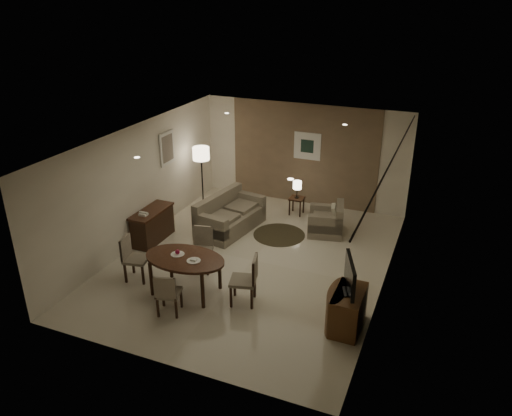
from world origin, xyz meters
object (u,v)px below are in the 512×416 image
at_px(console_desk, 153,225).
at_px(sofa, 230,213).
at_px(tv_cabinet, 348,310).
at_px(armchair, 326,219).
at_px(dining_table, 186,275).
at_px(chair_near, 169,292).
at_px(floor_lamp, 202,179).
at_px(chair_far, 201,250).
at_px(chair_right, 243,280).
at_px(side_table, 297,206).
at_px(chair_left, 137,259).

distance_m(console_desk, sofa, 1.85).
distance_m(tv_cabinet, armchair, 3.62).
distance_m(dining_table, chair_near, 0.70).
bearing_deg(floor_lamp, chair_far, -62.73).
distance_m(tv_cabinet, chair_right, 1.96).
height_order(console_desk, floor_lamp, floor_lamp).
xyz_separation_m(console_desk, armchair, (3.58, 1.88, -0.00)).
bearing_deg(chair_near, chair_right, -159.54).
bearing_deg(side_table, chair_far, -105.45).
distance_m(console_desk, floor_lamp, 2.11).
bearing_deg(chair_left, tv_cabinet, -100.76).
relative_size(chair_near, side_table, 1.84).
relative_size(tv_cabinet, armchair, 1.07).
height_order(chair_right, armchair, chair_right).
xyz_separation_m(console_desk, chair_right, (2.93, -1.50, 0.10)).
bearing_deg(chair_left, chair_far, -63.35).
bearing_deg(chair_right, armchair, 154.44).
height_order(chair_near, side_table, chair_near).
relative_size(dining_table, chair_right, 1.67).
xyz_separation_m(chair_far, chair_right, (1.27, -0.74, 0.02)).
bearing_deg(tv_cabinet, armchair, 111.12).
relative_size(chair_right, sofa, 0.53).
bearing_deg(chair_far, tv_cabinet, -26.15).
height_order(armchair, floor_lamp, floor_lamp).
distance_m(chair_near, chair_left, 1.40).
distance_m(tv_cabinet, sofa, 4.38).
distance_m(chair_near, chair_right, 1.35).
xyz_separation_m(tv_cabinet, chair_near, (-3.05, -0.79, 0.07)).
bearing_deg(floor_lamp, tv_cabinet, -37.19).
xyz_separation_m(chair_left, sofa, (0.77, 2.73, -0.03)).
xyz_separation_m(chair_far, armchair, (1.92, 2.64, -0.08)).
height_order(sofa, side_table, sofa).
height_order(console_desk, dining_table, console_desk).
xyz_separation_m(chair_far, side_table, (0.94, 3.41, -0.23)).
bearing_deg(chair_left, side_table, -36.35).
bearing_deg(chair_far, side_table, 61.31).
height_order(chair_near, sofa, sofa).
xyz_separation_m(tv_cabinet, sofa, (-3.47, 2.68, 0.08)).
distance_m(chair_near, armchair, 4.52).
bearing_deg(tv_cabinet, sofa, 142.31).
distance_m(chair_left, floor_lamp, 3.64).
bearing_deg(chair_near, dining_table, -100.67).
bearing_deg(dining_table, console_desk, 138.29).
xyz_separation_m(sofa, floor_lamp, (-1.21, 0.87, 0.42)).
bearing_deg(dining_table, chair_right, 4.50).
xyz_separation_m(chair_right, sofa, (-1.51, 2.68, -0.05)).
distance_m(console_desk, chair_right, 3.29).
bearing_deg(chair_right, chair_left, -103.34).
height_order(tv_cabinet, floor_lamp, floor_lamp).
relative_size(chair_near, chair_right, 0.88).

